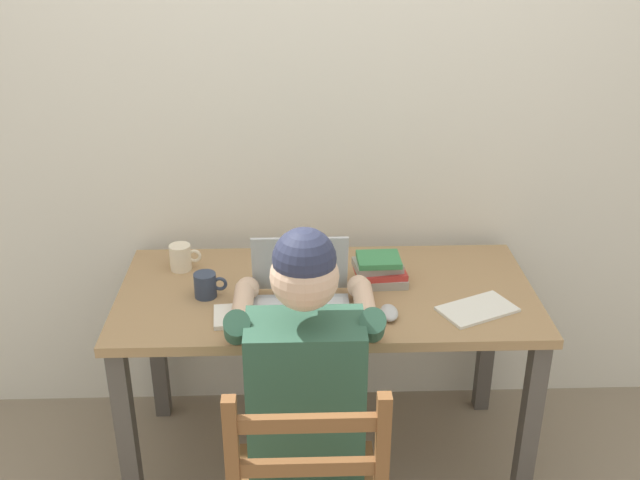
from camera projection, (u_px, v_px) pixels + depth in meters
The scene contains 11 objects.
ground_plane at pixel (326, 456), 2.96m from camera, with size 8.00×8.00×0.00m, color gray.
back_wall at pixel (322, 107), 2.79m from camera, with size 6.00×0.04×2.60m.
desk at pixel (326, 315), 2.68m from camera, with size 1.47×0.70×0.75m.
seated_person at pixel (305, 380), 2.29m from camera, with size 0.50×0.60×1.23m.
laptop at pixel (300, 293), 2.51m from camera, with size 0.33×0.28×0.23m.
computer_mouse at pixel (389, 313), 2.47m from camera, with size 0.06×0.10×0.03m, color #ADAFB2.
coffee_mug_white at pixel (181, 257), 2.76m from camera, with size 0.12×0.08×0.10m.
coffee_mug_dark at pixel (206, 285), 2.58m from camera, with size 0.12×0.08×0.09m.
book_stack_main at pixel (380, 270), 2.67m from camera, with size 0.20×0.15×0.10m.
paper_pile_near_laptop at pixel (248, 315), 2.47m from camera, with size 0.23×0.14×0.02m, color silver.
paper_pile_back_corner at pixel (477, 309), 2.51m from camera, with size 0.25×0.15×0.01m, color silver.
Camera 1 is at (-0.10, -2.31, 2.04)m, focal length 41.87 mm.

